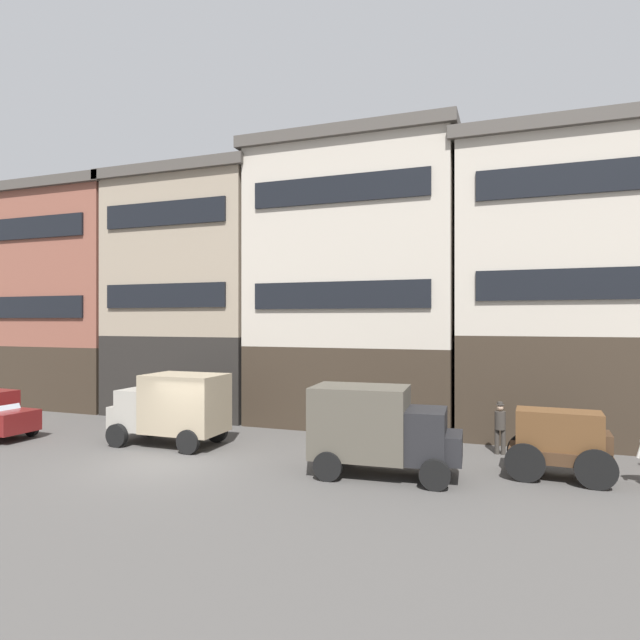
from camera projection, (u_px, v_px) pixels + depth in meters
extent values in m
plane|color=#4C4947|center=(162.00, 464.00, 16.82)|extent=(120.00, 120.00, 0.00)
cube|color=#33281E|center=(68.00, 372.00, 30.06)|extent=(9.73, 6.18, 3.24)
cube|color=brown|center=(68.00, 273.00, 30.06)|extent=(9.73, 6.18, 8.09)
cube|color=#47423D|center=(68.00, 198.00, 30.06)|extent=(10.23, 6.68, 0.50)
cube|color=black|center=(20.00, 307.00, 27.10)|extent=(8.17, 0.12, 1.10)
cube|color=black|center=(20.00, 229.00, 27.10)|extent=(8.17, 0.12, 1.10)
cube|color=black|center=(202.00, 372.00, 27.08)|extent=(7.60, 6.18, 3.84)
cube|color=gray|center=(202.00, 262.00, 27.08)|extent=(7.60, 6.18, 7.52)
cube|color=#47423D|center=(202.00, 184.00, 27.08)|extent=(8.10, 6.68, 0.50)
cube|color=black|center=(164.00, 296.00, 24.12)|extent=(6.38, 0.12, 1.10)
cube|color=black|center=(164.00, 213.00, 24.12)|extent=(6.38, 0.12, 1.10)
cube|color=#33281E|center=(359.00, 382.00, 24.25)|extent=(8.84, 6.18, 3.47)
cube|color=#B7AD9E|center=(359.00, 252.00, 24.25)|extent=(8.84, 6.18, 8.57)
cube|color=#47423D|center=(359.00, 153.00, 24.25)|extent=(9.34, 6.68, 0.50)
cube|color=black|center=(338.00, 295.00, 21.29)|extent=(7.43, 0.12, 1.10)
cube|color=black|center=(338.00, 189.00, 21.29)|extent=(7.43, 0.12, 1.10)
cube|color=#33281E|center=(585.00, 385.00, 21.08)|extent=(9.60, 6.18, 4.02)
cube|color=#B7AD9E|center=(585.00, 243.00, 21.08)|extent=(9.60, 6.18, 7.36)
cube|color=#47423D|center=(585.00, 144.00, 21.08)|extent=(10.10, 6.68, 0.50)
cube|color=black|center=(598.00, 284.00, 18.12)|extent=(8.06, 0.12, 1.10)
cube|color=black|center=(598.00, 177.00, 18.12)|extent=(8.06, 0.12, 1.10)
cube|color=#3D2819|center=(559.00, 455.00, 15.23)|extent=(2.76, 1.42, 0.36)
cube|color=brown|center=(559.00, 430.00, 15.23)|extent=(2.34, 1.21, 1.10)
cube|color=#3D2819|center=(603.00, 442.00, 14.79)|extent=(0.45, 1.06, 0.50)
cylinder|color=black|center=(591.00, 457.00, 15.54)|extent=(1.10, 0.13, 1.10)
cylinder|color=black|center=(596.00, 470.00, 14.23)|extent=(1.10, 0.13, 1.10)
cylinder|color=black|center=(526.00, 451.00, 16.23)|extent=(1.10, 0.13, 1.10)
cylinder|color=black|center=(525.00, 463.00, 14.92)|extent=(1.10, 0.13, 1.10)
cube|color=black|center=(421.00, 435.00, 15.25)|extent=(1.50, 1.78, 1.50)
cube|color=black|center=(446.00, 447.00, 15.06)|extent=(0.99, 1.50, 0.80)
cube|color=#4C473D|center=(360.00, 421.00, 15.76)|extent=(2.91, 2.07, 2.10)
cube|color=silver|center=(437.00, 427.00, 15.13)|extent=(0.28, 1.37, 0.64)
cylinder|color=black|center=(439.00, 457.00, 16.04)|extent=(0.85, 0.27, 0.84)
cylinder|color=black|center=(435.00, 475.00, 14.22)|extent=(0.85, 0.27, 0.84)
cylinder|color=black|center=(343.00, 451.00, 16.88)|extent=(0.85, 0.27, 0.84)
cylinder|color=black|center=(328.00, 466.00, 15.05)|extent=(0.85, 0.27, 0.84)
cube|color=gray|center=(144.00, 409.00, 19.82)|extent=(1.41, 1.70, 1.50)
cube|color=gray|center=(129.00, 415.00, 20.06)|extent=(0.90, 1.45, 0.80)
cube|color=gray|center=(185.00, 403.00, 19.22)|extent=(2.81, 1.91, 2.10)
cube|color=silver|center=(134.00, 401.00, 19.97)|extent=(0.20, 1.36, 0.64)
cylinder|color=black|center=(117.00, 435.00, 19.08)|extent=(0.84, 0.22, 0.84)
cylinder|color=black|center=(150.00, 426.00, 20.87)|extent=(0.84, 0.22, 0.84)
cylinder|color=black|center=(188.00, 442.00, 18.07)|extent=(0.84, 0.22, 0.84)
cylinder|color=black|center=(217.00, 431.00, 19.86)|extent=(0.84, 0.22, 0.84)
cube|color=silver|center=(3.00, 404.00, 20.28)|extent=(0.41, 1.33, 0.56)
cylinder|color=black|center=(31.00, 428.00, 20.86)|extent=(0.67, 0.22, 0.66)
cylinder|color=#38332D|center=(497.00, 442.00, 18.10)|extent=(0.16, 0.16, 0.85)
cylinder|color=#38332D|center=(503.00, 442.00, 18.03)|extent=(0.16, 0.16, 0.85)
cylinder|color=#38332D|center=(500.00, 420.00, 18.06)|extent=(0.47, 0.47, 0.62)
sphere|color=tan|center=(500.00, 408.00, 18.06)|extent=(0.22, 0.22, 0.22)
cylinder|color=#38332D|center=(500.00, 405.00, 18.06)|extent=(0.28, 0.28, 0.02)
cylinder|color=#38332D|center=(500.00, 403.00, 18.06)|extent=(0.18, 0.18, 0.09)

